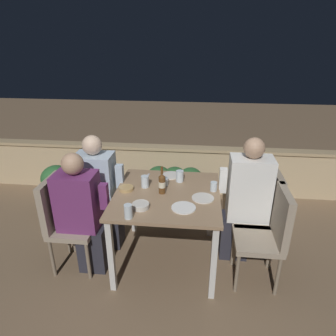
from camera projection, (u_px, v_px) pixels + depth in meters
ground_plane at (167, 258)px, 3.05m from camera, size 16.00×16.00×0.00m
parapet_wall at (178, 169)px, 4.26m from camera, size 9.00×0.18×0.68m
dining_table at (167, 202)px, 2.78m from camera, size 0.96×0.99×0.76m
planter_hedge at (174, 187)px, 3.79m from camera, size 0.73×0.47×0.58m
chair_left_near at (63, 216)px, 2.76m from camera, size 0.41×0.40×0.93m
person_purple_stripe at (83, 213)px, 2.72m from camera, size 0.47×0.26×1.18m
chair_left_far at (82, 197)px, 3.09m from camera, size 0.41×0.40×0.93m
person_blue_shirt at (100, 193)px, 3.04m from camera, size 0.47×0.26×1.22m
chair_right_near at (270, 230)px, 2.57m from camera, size 0.41×0.40×0.93m
chair_right_far at (264, 209)px, 2.88m from camera, size 0.41×0.40×0.93m
person_white_polo at (244, 200)px, 2.86m from camera, size 0.48×0.26×1.26m
beer_bottle at (162, 183)px, 2.71m from camera, size 0.06×0.06×0.26m
plate_0 at (203, 198)px, 2.65m from camera, size 0.20×0.20×0.01m
plate_1 at (171, 175)px, 3.09m from camera, size 0.19×0.19×0.01m
plate_2 at (184, 208)px, 2.50m from camera, size 0.21×0.21×0.01m
bowl_0 at (126, 188)px, 2.80m from camera, size 0.14×0.14×0.03m
bowl_1 at (141, 205)px, 2.50m from camera, size 0.14×0.14×0.04m
glass_cup_0 at (165, 182)px, 2.88m from camera, size 0.06×0.06×0.08m
glass_cup_1 at (180, 176)px, 2.95m from camera, size 0.08×0.08×0.11m
glass_cup_2 at (145, 182)px, 2.84m from camera, size 0.07×0.07×0.11m
glass_cup_3 at (128, 211)px, 2.35m from camera, size 0.07×0.07×0.12m
glass_cup_4 at (214, 186)px, 2.77m from camera, size 0.06×0.06×0.09m
fork_0 at (146, 177)px, 3.05m from camera, size 0.05×0.17×0.01m
potted_plant at (57, 187)px, 3.59m from camera, size 0.35×0.35×0.69m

